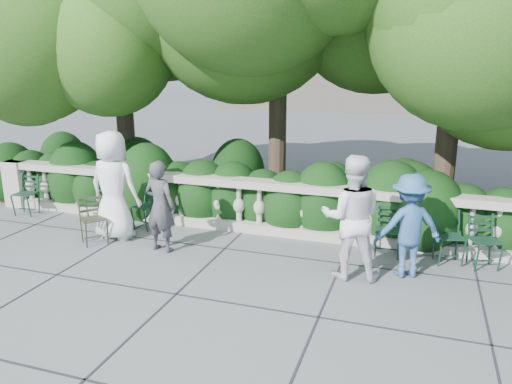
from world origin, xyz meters
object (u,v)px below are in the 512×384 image
(chair_e, at_px, (486,272))
(person_casual_man, at_px, (352,217))
(chair_b, at_px, (97,222))
(person_businessman, at_px, (113,186))
(chair_weathered, at_px, (98,246))
(chair_f, at_px, (386,259))
(chair_a, at_px, (23,216))
(person_woman_grey, at_px, (160,206))
(chair_c, at_px, (141,230))
(person_older_blue, at_px, (409,226))
(chair_d, at_px, (450,266))

(chair_e, height_order, person_casual_man, person_casual_man)
(chair_b, xyz_separation_m, person_businessman, (0.91, -0.64, 0.98))
(person_businessman, relative_size, person_casual_man, 1.06)
(chair_weathered, bearing_deg, person_businessman, 27.31)
(chair_e, bearing_deg, chair_f, 158.63)
(chair_a, bearing_deg, person_woman_grey, -18.59)
(person_casual_man, bearing_deg, chair_b, -19.61)
(person_woman_grey, bearing_deg, chair_c, -32.82)
(chair_e, height_order, person_businessman, person_businessman)
(chair_weathered, relative_size, person_casual_man, 0.45)
(person_businessman, xyz_separation_m, person_older_blue, (5.04, -0.01, -0.20))
(chair_weathered, xyz_separation_m, person_woman_grey, (1.18, 0.17, 0.78))
(chair_c, bearing_deg, chair_d, 17.18)
(chair_d, bearing_deg, person_woman_grey, 173.78)
(chair_c, height_order, person_woman_grey, person_woman_grey)
(chair_d, height_order, person_older_blue, person_older_blue)
(chair_weathered, distance_m, person_woman_grey, 1.42)
(chair_c, bearing_deg, chair_e, 16.85)
(chair_a, xyz_separation_m, chair_e, (8.77, 0.05, 0.00))
(chair_e, bearing_deg, chair_d, 156.21)
(chair_c, xyz_separation_m, chair_weathered, (-0.30, -0.93, 0.00))
(chair_f, height_order, chair_weathered, same)
(chair_a, distance_m, person_older_blue, 7.65)
(chair_c, relative_size, person_older_blue, 0.54)
(chair_b, distance_m, person_casual_man, 5.32)
(chair_c, height_order, person_older_blue, person_older_blue)
(chair_c, relative_size, chair_e, 1.00)
(person_casual_man, bearing_deg, chair_weathered, -7.28)
(chair_c, xyz_separation_m, person_older_blue, (4.83, -0.49, 0.78))
(chair_c, xyz_separation_m, chair_e, (6.01, 0.03, 0.00))
(chair_weathered, height_order, person_casual_man, person_casual_man)
(chair_d, xyz_separation_m, chair_e, (0.52, -0.03, 0.00))
(chair_d, height_order, chair_weathered, same)
(chair_a, xyz_separation_m, person_woman_grey, (3.64, -0.74, 0.78))
(chair_c, height_order, person_casual_man, person_casual_man)
(chair_d, height_order, person_woman_grey, person_woman_grey)
(chair_a, height_order, chair_f, same)
(chair_d, distance_m, person_casual_man, 1.93)
(chair_weathered, bearing_deg, person_older_blue, -45.57)
(chair_c, relative_size, chair_f, 1.00)
(chair_b, height_order, person_older_blue, person_older_blue)
(chair_f, height_order, person_businessman, person_businessman)
(person_casual_man, bearing_deg, chair_c, -20.20)
(chair_b, distance_m, chair_f, 5.63)
(chair_b, height_order, chair_d, same)
(chair_b, xyz_separation_m, chair_e, (7.12, -0.14, 0.00))
(chair_e, bearing_deg, person_older_blue, -176.79)
(chair_d, distance_m, chair_e, 0.52)
(person_woman_grey, bearing_deg, person_businessman, -6.40)
(chair_d, relative_size, person_businessman, 0.43)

